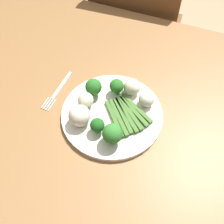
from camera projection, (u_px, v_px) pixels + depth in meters
name	position (u px, v px, depth m)	size (l,w,h in m)	color
ground_plane	(109.00, 193.00, 1.43)	(6.00, 6.00, 0.02)	tan
dining_table	(108.00, 130.00, 0.90)	(1.34, 1.00, 0.73)	olive
chair	(135.00, 35.00, 1.37)	(0.43, 0.43, 0.87)	brown
plate	(112.00, 114.00, 0.81)	(0.30, 0.30, 0.01)	silver
asparagus_bundle	(126.00, 114.00, 0.79)	(0.15, 0.15, 0.01)	#3D6626
broccoli_right	(112.00, 134.00, 0.72)	(0.06, 0.06, 0.07)	#609E3D
broccoli_left	(94.00, 87.00, 0.82)	(0.05, 0.05, 0.06)	#568E33
broccoli_outer_edge	(97.00, 125.00, 0.75)	(0.04, 0.04, 0.05)	#4C7F2B
broccoli_front	(116.00, 86.00, 0.82)	(0.04, 0.04, 0.05)	#568E33
cauliflower_front_left	(86.00, 100.00, 0.80)	(0.05, 0.05, 0.05)	beige
cauliflower_back	(146.00, 99.00, 0.80)	(0.05, 0.05, 0.05)	silver
cauliflower_near_center	(132.00, 87.00, 0.83)	(0.05, 0.05, 0.05)	beige
cauliflower_back_right	(79.00, 116.00, 0.76)	(0.06, 0.06, 0.06)	silver
fork	(58.00, 91.00, 0.87)	(0.03, 0.17, 0.00)	silver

